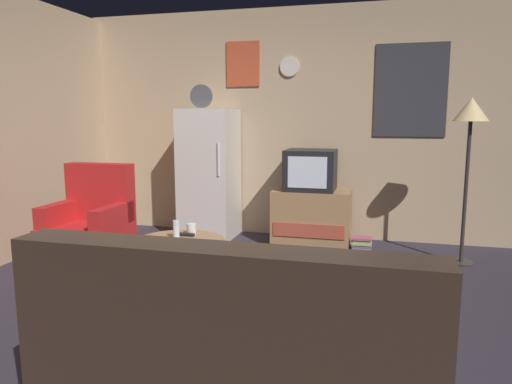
{
  "coord_description": "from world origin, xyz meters",
  "views": [
    {
      "loc": [
        0.97,
        -3.12,
        1.41
      ],
      "look_at": [
        -0.08,
        0.9,
        0.75
      ],
      "focal_mm": 33.32,
      "sensor_mm": 36.0,
      "label": 1
    }
  ],
  "objects_px": {
    "remote_control": "(185,235)",
    "couch": "(236,366)",
    "standing_lamp": "(470,122)",
    "coffee_table": "(180,267)",
    "armchair": "(90,230)",
    "book_stack": "(362,244)",
    "tv_stand": "(312,217)",
    "crt_tv": "(311,170)",
    "fridge": "(209,173)",
    "wine_glass": "(176,230)",
    "mug_ceramic_white": "(191,229)"
  },
  "relations": [
    {
      "from": "coffee_table",
      "to": "book_stack",
      "type": "height_order",
      "value": "coffee_table"
    },
    {
      "from": "wine_glass",
      "to": "couch",
      "type": "relative_size",
      "value": 0.09
    },
    {
      "from": "wine_glass",
      "to": "fridge",
      "type": "bearing_deg",
      "value": 101.87
    },
    {
      "from": "fridge",
      "to": "mug_ceramic_white",
      "type": "bearing_deg",
      "value": -74.93
    },
    {
      "from": "book_stack",
      "to": "standing_lamp",
      "type": "bearing_deg",
      "value": -13.11
    },
    {
      "from": "crt_tv",
      "to": "armchair",
      "type": "xyz_separation_m",
      "value": [
        -1.93,
        -1.26,
        -0.5
      ]
    },
    {
      "from": "standing_lamp",
      "to": "couch",
      "type": "relative_size",
      "value": 0.94
    },
    {
      "from": "tv_stand",
      "to": "wine_glass",
      "type": "relative_size",
      "value": 5.6
    },
    {
      "from": "standing_lamp",
      "to": "book_stack",
      "type": "distance_m",
      "value": 1.62
    },
    {
      "from": "tv_stand",
      "to": "armchair",
      "type": "distance_m",
      "value": 2.33
    },
    {
      "from": "couch",
      "to": "book_stack",
      "type": "distance_m",
      "value": 3.19
    },
    {
      "from": "mug_ceramic_white",
      "to": "book_stack",
      "type": "relative_size",
      "value": 0.41
    },
    {
      "from": "book_stack",
      "to": "fridge",
      "type": "bearing_deg",
      "value": 174.66
    },
    {
      "from": "armchair",
      "to": "book_stack",
      "type": "height_order",
      "value": "armchair"
    },
    {
      "from": "mug_ceramic_white",
      "to": "coffee_table",
      "type": "bearing_deg",
      "value": -95.31
    },
    {
      "from": "remote_control",
      "to": "couch",
      "type": "xyz_separation_m",
      "value": [
        0.93,
        -1.64,
        -0.14
      ]
    },
    {
      "from": "mug_ceramic_white",
      "to": "crt_tv",
      "type": "bearing_deg",
      "value": 63.97
    },
    {
      "from": "couch",
      "to": "book_stack",
      "type": "height_order",
      "value": "couch"
    },
    {
      "from": "tv_stand",
      "to": "armchair",
      "type": "bearing_deg",
      "value": -147.24
    },
    {
      "from": "tv_stand",
      "to": "remote_control",
      "type": "xyz_separation_m",
      "value": [
        -0.82,
        -1.63,
        0.15
      ]
    },
    {
      "from": "wine_glass",
      "to": "couch",
      "type": "distance_m",
      "value": 1.82
    },
    {
      "from": "armchair",
      "to": "wine_glass",
      "type": "bearing_deg",
      "value": -23.18
    },
    {
      "from": "standing_lamp",
      "to": "mug_ceramic_white",
      "type": "xyz_separation_m",
      "value": [
        -2.29,
        -1.23,
        -0.87
      ]
    },
    {
      "from": "crt_tv",
      "to": "mug_ceramic_white",
      "type": "height_order",
      "value": "crt_tv"
    },
    {
      "from": "remote_control",
      "to": "crt_tv",
      "type": "bearing_deg",
      "value": 62.82
    },
    {
      "from": "mug_ceramic_white",
      "to": "book_stack",
      "type": "distance_m",
      "value": 2.02
    },
    {
      "from": "fridge",
      "to": "standing_lamp",
      "type": "relative_size",
      "value": 1.11
    },
    {
      "from": "wine_glass",
      "to": "mug_ceramic_white",
      "type": "height_order",
      "value": "wine_glass"
    },
    {
      "from": "standing_lamp",
      "to": "crt_tv",
      "type": "bearing_deg",
      "value": 167.84
    },
    {
      "from": "tv_stand",
      "to": "remote_control",
      "type": "distance_m",
      "value": 1.83
    },
    {
      "from": "crt_tv",
      "to": "wine_glass",
      "type": "bearing_deg",
      "value": -115.43
    },
    {
      "from": "wine_glass",
      "to": "remote_control",
      "type": "relative_size",
      "value": 1.0
    },
    {
      "from": "fridge",
      "to": "wine_glass",
      "type": "distance_m",
      "value": 1.84
    },
    {
      "from": "fridge",
      "to": "tv_stand",
      "type": "bearing_deg",
      "value": -2.69
    },
    {
      "from": "crt_tv",
      "to": "remote_control",
      "type": "xyz_separation_m",
      "value": [
        -0.79,
        -1.63,
        -0.38
      ]
    },
    {
      "from": "remote_control",
      "to": "mug_ceramic_white",
      "type": "bearing_deg",
      "value": 65.28
    },
    {
      "from": "tv_stand",
      "to": "couch",
      "type": "relative_size",
      "value": 0.49
    },
    {
      "from": "crt_tv",
      "to": "mug_ceramic_white",
      "type": "xyz_separation_m",
      "value": [
        -0.76,
        -1.56,
        -0.35
      ]
    },
    {
      "from": "book_stack",
      "to": "armchair",
      "type": "bearing_deg",
      "value": -155.37
    },
    {
      "from": "wine_glass",
      "to": "book_stack",
      "type": "distance_m",
      "value": 2.19
    },
    {
      "from": "remote_control",
      "to": "book_stack",
      "type": "distance_m",
      "value": 2.08
    },
    {
      "from": "fridge",
      "to": "remote_control",
      "type": "xyz_separation_m",
      "value": [
        0.41,
        -1.69,
        -0.3
      ]
    },
    {
      "from": "coffee_table",
      "to": "armchair",
      "type": "bearing_deg",
      "value": 156.12
    },
    {
      "from": "mug_ceramic_white",
      "to": "book_stack",
      "type": "height_order",
      "value": "mug_ceramic_white"
    },
    {
      "from": "book_stack",
      "to": "mug_ceramic_white",
      "type": "bearing_deg",
      "value": -132.63
    },
    {
      "from": "fridge",
      "to": "armchair",
      "type": "bearing_deg",
      "value": -119.08
    },
    {
      "from": "remote_control",
      "to": "armchair",
      "type": "relative_size",
      "value": 0.16
    },
    {
      "from": "fridge",
      "to": "armchair",
      "type": "relative_size",
      "value": 1.84
    },
    {
      "from": "coffee_table",
      "to": "standing_lamp",
      "type": "bearing_deg",
      "value": 31.85
    },
    {
      "from": "coffee_table",
      "to": "armchair",
      "type": "relative_size",
      "value": 0.75
    }
  ]
}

